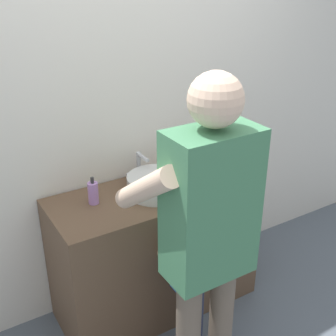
# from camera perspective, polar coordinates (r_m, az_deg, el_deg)

# --- Properties ---
(ground_plane) EXTENTS (14.00, 14.00, 0.00)m
(ground_plane) POSITION_cam_1_polar(r_m,az_deg,el_deg) (3.00, 1.59, -20.20)
(ground_plane) COLOR slate
(back_wall) EXTENTS (4.40, 0.08, 2.70)m
(back_wall) POSITION_cam_1_polar(r_m,az_deg,el_deg) (2.76, -5.16, 8.61)
(back_wall) COLOR silver
(back_wall) RESTS_ON ground
(vanity_cabinet) EXTENTS (1.30, 0.54, 0.87)m
(vanity_cabinet) POSITION_cam_1_polar(r_m,az_deg,el_deg) (2.91, -1.57, -10.57)
(vanity_cabinet) COLOR brown
(vanity_cabinet) RESTS_ON ground
(sink_basin) EXTENTS (0.36, 0.36, 0.11)m
(sink_basin) POSITION_cam_1_polar(r_m,az_deg,el_deg) (2.64, -1.48, -2.10)
(sink_basin) COLOR silver
(sink_basin) RESTS_ON vanity_cabinet
(faucet) EXTENTS (0.18, 0.14, 0.18)m
(faucet) POSITION_cam_1_polar(r_m,az_deg,el_deg) (2.79, -3.71, 0.09)
(faucet) COLOR #B7BABF
(faucet) RESTS_ON vanity_cabinet
(toothbrush_cup) EXTENTS (0.07, 0.07, 0.21)m
(toothbrush_cup) POSITION_cam_1_polar(r_m,az_deg,el_deg) (2.83, 3.42, -0.21)
(toothbrush_cup) COLOR silver
(toothbrush_cup) RESTS_ON vanity_cabinet
(soap_bottle) EXTENTS (0.06, 0.06, 0.17)m
(soap_bottle) POSITION_cam_1_polar(r_m,az_deg,el_deg) (2.55, -9.68, -3.19)
(soap_bottle) COLOR #B27FC6
(soap_bottle) RESTS_ON vanity_cabinet
(child_toddler) EXTENTS (0.29, 0.29, 0.95)m
(child_toddler) POSITION_cam_1_polar(r_m,az_deg,el_deg) (2.56, 3.01, -12.61)
(child_toddler) COLOR #2D334C
(child_toddler) RESTS_ON ground
(adult_parent) EXTENTS (0.54, 0.57, 1.76)m
(adult_parent) POSITION_cam_1_polar(r_m,az_deg,el_deg) (2.00, 5.14, -7.41)
(adult_parent) COLOR #6B5B4C
(adult_parent) RESTS_ON ground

